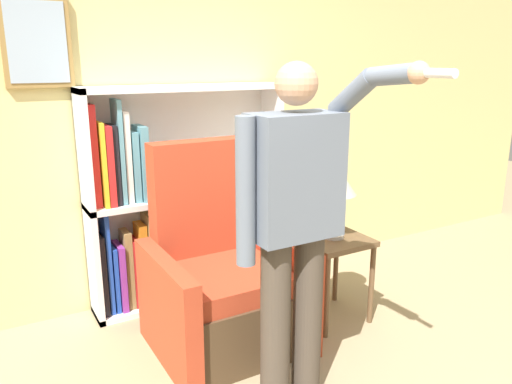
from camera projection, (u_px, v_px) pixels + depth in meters
name	position (u px, v px, depth m)	size (l,w,h in m)	color
wall_back	(172.00, 108.00, 3.59)	(8.00, 0.11, 2.80)	#DBCC84
bookcase	(164.00, 203.00, 3.54)	(1.45, 0.28, 1.58)	white
armchair	(221.00, 284.00, 3.11)	(0.87, 0.82, 1.26)	#4C3823
person_standing	(295.00, 221.00, 2.37)	(0.58, 0.78, 1.74)	#473D33
side_table	(333.00, 252.00, 3.36)	(0.43, 0.43, 0.59)	brown
table_lamp	(336.00, 182.00, 3.24)	(0.28, 0.28, 0.50)	#B7B2A8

